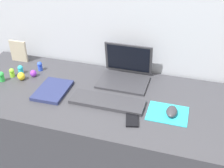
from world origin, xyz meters
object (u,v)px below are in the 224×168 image
Objects in this scene: mouse at (172,111)px; toy_figurine_yellow at (21,76)px; toy_figurine_cyan at (21,69)px; cell_phone at (132,118)px; laptop at (125,72)px; notebook_pad at (53,90)px; keyboard at (107,102)px; toy_figurine_blue at (40,66)px; toy_figurine_purple at (33,73)px; toy_figurine_green at (1,76)px; toy_figurine_lime at (12,73)px; picture_frame at (19,51)px.

toy_figurine_yellow is at bearing 174.91° from mouse.
mouse is at bearing -8.79° from toy_figurine_cyan.
laptop is at bearing 95.76° from cell_phone.
notebook_pad is (-0.50, 0.11, 0.01)m from cell_phone.
toy_figurine_cyan reaches higher than toy_figurine_yellow.
keyboard is at bearing -4.70° from notebook_pad.
laptop reaches higher than cell_phone.
toy_figurine_purple is at bearing -91.14° from toy_figurine_blue.
toy_figurine_blue is (0.16, 0.19, -0.00)m from toy_figurine_green.
toy_figurine_purple is 0.13m from toy_figurine_lime.
toy_figurine_green is (-0.69, 0.04, 0.02)m from keyboard.
toy_figurine_purple is 0.08m from toy_figurine_yellow.
toy_figurine_purple is 0.78× the size of toy_figurine_lime.
toy_figurine_lime reaches higher than cell_phone.
toy_figurine_blue is (0.05, 0.14, 0.01)m from toy_figurine_yellow.
mouse is 0.94m from toy_figurine_yellow.
keyboard is at bearing -8.65° from toy_figurine_lime.
cell_phone is 0.77m from toy_figurine_blue.
toy_figurine_purple is (0.16, 0.11, -0.01)m from toy_figurine_green.
laptop is 0.65m from toy_figurine_yellow.
toy_figurine_cyan is at bearing 166.50° from keyboard.
toy_figurine_cyan is at bearing 62.84° from toy_figurine_green.
notebook_pad is 0.26m from toy_figurine_yellow.
toy_figurine_blue is at bearing 43.96° from toy_figurine_lime.
picture_frame is (-0.90, 0.40, 0.07)m from cell_phone.
notebook_pad is 4.16× the size of toy_figurine_lime.
toy_figurine_cyan is 0.06m from toy_figurine_lime.
notebook_pad is at bearing 178.50° from mouse.
keyboard is 4.27× the size of mouse.
notebook_pad is at bearing -2.80° from toy_figurine_green.
laptop is 0.57m from toy_figurine_blue.
toy_figurine_green is at bearing 178.06° from mouse.
toy_figurine_green is at bearing -114.63° from toy_figurine_lime.
keyboard is 0.56m from toy_figurine_purple.
mouse is 0.21m from cell_phone.
toy_figurine_lime reaches higher than toy_figurine_purple.
toy_figurine_lime is at bearing 152.82° from cell_phone.
toy_figurine_purple is (-0.57, -0.14, -0.03)m from laptop.
toy_figurine_blue is 0.18m from toy_figurine_lime.
cell_phone is 0.84m from toy_figurine_cyan.
keyboard is 2.73× the size of picture_frame.
toy_figurine_cyan is 1.01× the size of toy_figurine_lime.
toy_figurine_blue is at bearing 36.41° from toy_figurine_cyan.
toy_figurine_lime reaches higher than toy_figurine_yellow.
toy_figurine_lime reaches higher than keyboard.
laptop is at bearing 18.60° from toy_figurine_green.
notebook_pad is at bearing 153.44° from cell_phone.
toy_figurine_yellow is at bearing 152.75° from cell_phone.
toy_figurine_cyan and toy_figurine_lime have the same top height.
toy_figurine_blue is at bearing -21.94° from picture_frame.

